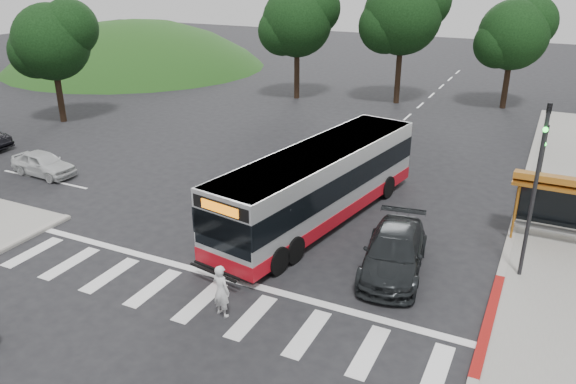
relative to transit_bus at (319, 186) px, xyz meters
The scene contains 17 objects.
ground 3.42m from the transit_bus, 110.55° to the right, with size 140.00×140.00×0.00m, color black.
sidewalk_east 11.33m from the transit_bus, 27.57° to the left, with size 4.00×40.00×0.12m, color gray.
curb_east 9.62m from the transit_bus, 33.16° to the left, with size 0.30×40.00×0.15m, color #9E9991.
curb_east_red 9.42m from the transit_bus, 31.16° to the right, with size 0.32×6.00×0.15m, color maroon.
hillside_nw 42.83m from the transit_bus, 140.55° to the left, with size 44.00×44.00×10.00m, color #1D4415.
crosswalk_ladder 8.04m from the transit_bus, 97.67° to the right, with size 18.00×2.60×0.01m, color silver.
bus_shelter 10.04m from the transit_bus, 13.27° to the left, with size 4.20×1.60×2.86m.
traffic_signal_ne_tall 8.93m from the transit_bus, ahead, with size 0.18×0.37×6.50m.
traffic_signal_ne_short 10.30m from the transit_bus, 33.63° to the left, with size 0.18×0.37×4.00m.
tree_north_a 24.04m from the transit_bus, 97.27° to the left, with size 6.60×6.15×10.17m.
tree_north_b 26.06m from the transit_bus, 78.76° to the left, with size 5.72×5.33×8.43m.
tree_north_c 24.37m from the transit_bus, 117.30° to the left, with size 6.16×5.74×9.30m.
tree_west_a 24.43m from the transit_bus, 162.48° to the left, with size 5.72×5.33×8.43m.
transit_bus is the anchor object (origin of this frame).
pedestrian 8.14m from the transit_bus, 89.82° to the right, with size 0.67×0.44×1.84m, color silver.
dark_sedan 5.21m from the transit_bus, 34.18° to the right, with size 2.14×5.26×1.53m, color black.
west_car_white 15.62m from the transit_bus, behind, with size 1.55×3.86×1.31m, color silver.
Camera 1 is at (9.79, -18.25, 10.78)m, focal length 35.00 mm.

